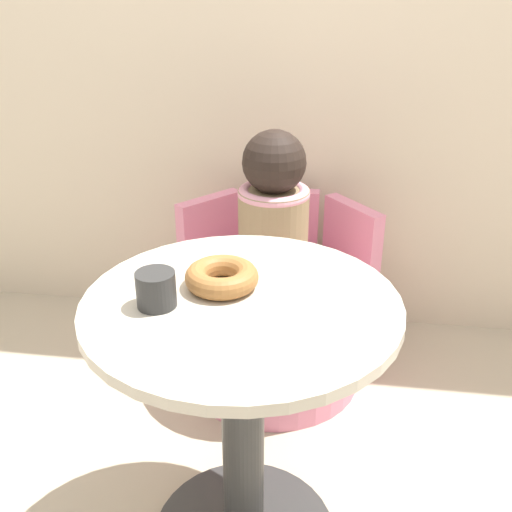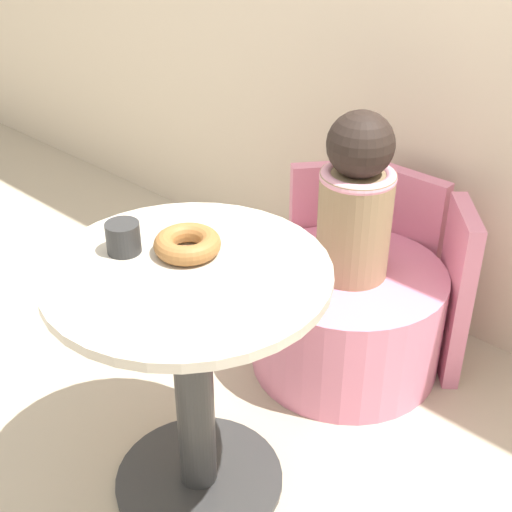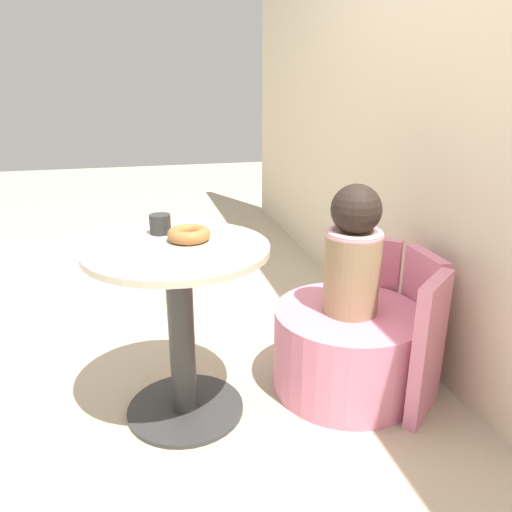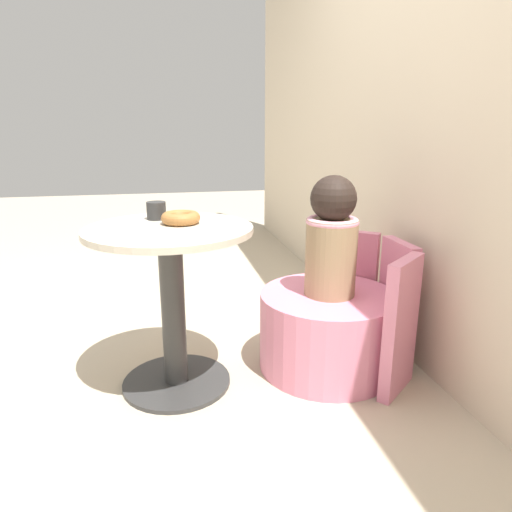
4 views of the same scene
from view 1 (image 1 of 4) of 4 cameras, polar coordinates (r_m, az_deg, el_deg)
round_table at (r=1.35m, az=-1.29°, el=-12.72°), size 0.66×0.66×0.68m
tub_chair at (r=2.05m, az=1.52°, el=-7.14°), size 0.61×0.61×0.35m
booth_backrest at (r=2.22m, az=2.32°, el=-1.29°), size 0.71×0.26×0.57m
child_figure at (r=1.86m, az=1.67°, el=3.95°), size 0.22×0.22×0.52m
donut at (r=1.26m, az=-3.14°, el=-2.01°), size 0.16×0.16×0.05m
cup at (r=1.20m, az=-9.50°, el=-3.15°), size 0.08×0.08×0.07m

